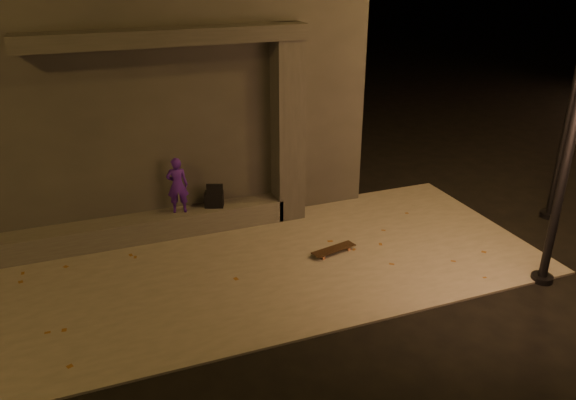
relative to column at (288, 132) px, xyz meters
name	(u,v)px	position (x,y,z in m)	size (l,w,h in m)	color
ground	(271,339)	(-1.70, -3.75, -1.84)	(120.00, 120.00, 0.00)	black
sidewalk	(233,271)	(-1.70, -1.75, -1.82)	(11.00, 4.40, 0.04)	#69665D
building	(127,77)	(-2.70, 2.74, 0.77)	(9.00, 5.10, 5.22)	#373532
ledge	(131,230)	(-3.20, 0.00, -1.58)	(6.00, 0.55, 0.45)	#4A4743
column	(288,132)	(0.00, 0.00, 0.00)	(0.55, 0.55, 3.60)	#373532
canopy	(167,36)	(-2.20, 0.05, 1.94)	(5.00, 0.70, 0.28)	#373532
skateboarder	(177,185)	(-2.25, 0.00, -0.80)	(0.40, 0.26, 1.10)	#3F158E
backpack	(214,198)	(-1.56, 0.00, -1.17)	(0.42, 0.35, 0.51)	black
skateboard	(334,249)	(0.19, -1.85, -1.72)	(0.90, 0.41, 0.10)	black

